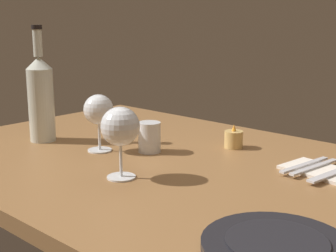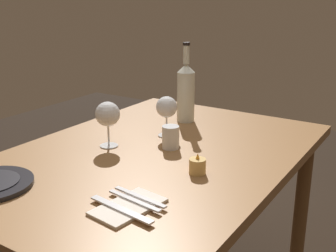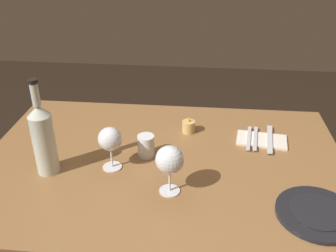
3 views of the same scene
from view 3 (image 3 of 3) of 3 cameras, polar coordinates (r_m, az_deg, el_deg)
name	(u,v)px [view 3 (image 3 of 3)]	position (r m, az deg, el deg)	size (l,w,h in m)	color
dining_table	(163,181)	(1.41, -0.73, -8.29)	(1.30, 0.90, 0.74)	olive
wine_glass_left	(110,140)	(1.28, -8.72, -2.08)	(0.08, 0.08, 0.16)	white
wine_glass_right	(170,161)	(1.15, 0.25, -5.24)	(0.09, 0.09, 0.17)	white
wine_bottle	(43,138)	(1.30, -18.29, -1.70)	(0.07, 0.07, 0.34)	silver
water_tumbler	(146,147)	(1.37, -3.32, -3.17)	(0.06, 0.06, 0.08)	white
votive_candle	(188,127)	(1.52, 3.10, -0.14)	(0.05, 0.05, 0.07)	#DBB266
dinner_plate	(317,213)	(1.21, 21.59, -12.12)	(0.24, 0.24, 0.02)	black
folded_napkin	(262,140)	(1.51, 13.93, -2.06)	(0.20, 0.13, 0.01)	silver
fork_inner	(255,138)	(1.51, 13.02, -1.81)	(0.04, 0.18, 0.00)	silver
fork_outer	(249,138)	(1.50, 12.08, -1.77)	(0.04, 0.18, 0.00)	silver
table_knife	(270,139)	(1.52, 15.07, -1.89)	(0.05, 0.21, 0.00)	silver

